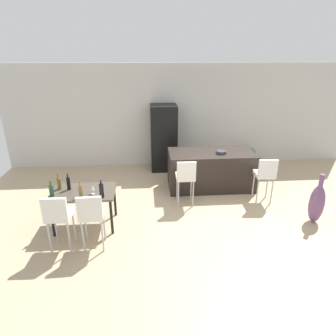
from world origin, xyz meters
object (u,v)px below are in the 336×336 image
at_px(fruit_bowl, 221,152).
at_px(floor_vase, 317,203).
at_px(dining_chair_near, 58,214).
at_px(dining_table, 84,195).
at_px(wine_bottle_inner, 68,183).
at_px(kitchen_island, 211,170).
at_px(wine_glass_right, 92,188).
at_px(potted_plant, 250,156).
at_px(wine_bottle_middle, 102,190).
at_px(refrigerator, 164,138).
at_px(bar_chair_left, 186,176).
at_px(wine_bottle_near, 59,183).
at_px(wine_bottle_corner, 51,190).
at_px(wine_bottle_left, 80,191).
at_px(dining_chair_far, 91,213).
at_px(bar_chair_middle, 265,173).

height_order(fruit_bowl, floor_vase, floor_vase).
bearing_deg(dining_chair_near, dining_table, 70.36).
bearing_deg(dining_chair_near, wine_bottle_inner, 90.66).
xyz_separation_m(kitchen_island, floor_vase, (1.73, -1.76, -0.05)).
relative_size(wine_glass_right, floor_vase, 0.17).
height_order(fruit_bowl, potted_plant, fruit_bowl).
distance_m(wine_bottle_middle, potted_plant, 4.99).
xyz_separation_m(kitchen_island, dining_chair_near, (-3.04, -2.29, 0.24)).
bearing_deg(refrigerator, bar_chair_left, -81.33).
height_order(kitchen_island, wine_bottle_near, wine_bottle_near).
distance_m(bar_chair_left, wine_glass_right, 2.00).
distance_m(bar_chair_left, wine_bottle_corner, 2.69).
bearing_deg(wine_bottle_left, dining_chair_far, -63.52).
bearing_deg(floor_vase, dining_chair_far, -172.86).
xyz_separation_m(kitchen_island, bar_chair_left, (-0.75, -0.86, 0.24)).
xyz_separation_m(dining_table, fruit_bowl, (2.98, 1.42, 0.29)).
height_order(bar_chair_middle, refrigerator, refrigerator).
bearing_deg(floor_vase, wine_bottle_near, 175.93).
bearing_deg(wine_bottle_corner, fruit_bowl, 24.29).
distance_m(bar_chair_middle, floor_vase, 1.18).
bearing_deg(wine_bottle_near, refrigerator, 51.72).
relative_size(wine_bottle_left, wine_glass_right, 1.71).
bearing_deg(wine_bottle_corner, floor_vase, -0.73).
relative_size(wine_bottle_corner, refrigerator, 0.16).
xyz_separation_m(wine_bottle_middle, wine_bottle_inner, (-0.67, 0.37, -0.01)).
height_order(kitchen_island, wine_bottle_middle, wine_bottle_middle).
bearing_deg(wine_bottle_middle, floor_vase, 0.73).
distance_m(bar_chair_middle, wine_bottle_near, 4.29).
height_order(wine_bottle_left, floor_vase, wine_bottle_left).
height_order(bar_chair_left, wine_bottle_left, bar_chair_left).
xyz_separation_m(kitchen_island, fruit_bowl, (0.20, -0.12, 0.50)).
relative_size(bar_chair_left, potted_plant, 1.92).
xyz_separation_m(wine_bottle_left, wine_bottle_inner, (-0.29, 0.32, 0.01)).
bearing_deg(wine_glass_right, dining_table, 147.61).
bearing_deg(kitchen_island, bar_chair_left, -130.86).
xyz_separation_m(bar_chair_middle, wine_glass_right, (-3.58, -0.80, 0.17)).
xyz_separation_m(bar_chair_middle, wine_bottle_middle, (-3.40, -0.95, 0.18)).
distance_m(kitchen_island, wine_glass_right, 3.09).
distance_m(dining_chair_near, wine_bottle_corner, 0.66).
relative_size(wine_bottle_inner, refrigerator, 0.17).
bearing_deg(wine_bottle_corner, dining_table, 16.81).
xyz_separation_m(wine_bottle_corner, wine_bottle_inner, (0.24, 0.26, 0.02)).
relative_size(bar_chair_middle, dining_chair_near, 1.00).
height_order(bar_chair_middle, wine_glass_right, bar_chair_middle).
bearing_deg(fruit_bowl, kitchen_island, 149.88).
height_order(dining_chair_near, wine_glass_right, dining_chair_near).
height_order(wine_bottle_left, refrigerator, refrigerator).
distance_m(wine_bottle_corner, fruit_bowl, 3.84).
bearing_deg(wine_bottle_middle, wine_bottle_near, 154.54).
height_order(dining_table, refrigerator, refrigerator).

